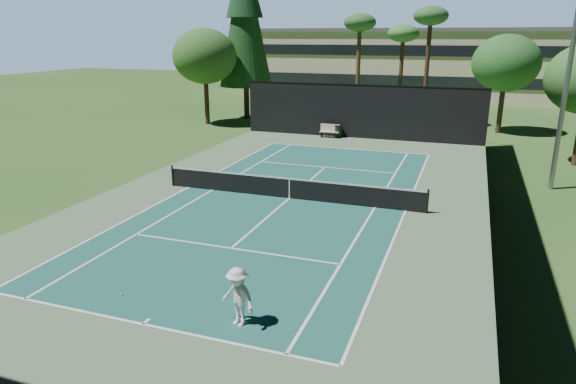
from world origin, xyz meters
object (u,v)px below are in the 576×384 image
Objects in this scene: tennis_ball_b at (297,195)px; tennis_net at (289,187)px; tennis_ball_d at (205,173)px; player at (238,297)px; park_bench at (330,130)px; tennis_ball_a at (122,295)px; tennis_ball_c at (344,192)px; trash_bin at (338,131)px.

tennis_net is at bearing -106.99° from tennis_ball_b.
tennis_ball_d is (-6.25, 2.23, -0.00)m from tennis_ball_b.
player is 1.12× the size of park_bench.
tennis_ball_d is (-6.07, 2.83, -0.53)m from tennis_net.
tennis_ball_a is at bearing -164.43° from player.
trash_bin reaches higher than tennis_ball_c.
tennis_ball_c reaches higher than tennis_ball_d.
trash_bin is at bearing 95.79° from tennis_net.
tennis_net is 0.82m from tennis_ball_b.
tennis_ball_b is 6.64m from tennis_ball_d.
park_bench is at bearing 119.46° from player.
park_bench is (-0.64, 26.21, 0.51)m from tennis_ball_a.
player is 1.77× the size of trash_bin.
tennis_ball_a reaches higher than tennis_ball_d.
player reaches higher than tennis_ball_c.
park_bench is (3.87, 12.66, 0.52)m from tennis_ball_d.
tennis_ball_a is 0.05× the size of park_bench.
tennis_net is 15.76m from trash_bin.
player is 25.78× the size of tennis_ball_b.
trash_bin is (-4.02, 26.69, -0.36)m from player.
tennis_net is at bearing -141.78° from tennis_ball_c.
park_bench is 0.65m from trash_bin.
tennis_ball_a is at bearing -106.93° from tennis_ball_c.
tennis_ball_c is 0.07× the size of trash_bin.
tennis_net reaches higher than trash_bin.
tennis_net is 13.65× the size of trash_bin.
tennis_ball_a is 14.28m from tennis_ball_d.
tennis_net reaches higher than tennis_ball_b.
trash_bin is at bearing 90.06° from tennis_ball_a.
tennis_ball_d is (-8.31, 1.07, -0.00)m from tennis_ball_c.
tennis_ball_a is 0.07× the size of trash_bin.
player is 25.89× the size of tennis_ball_c.
tennis_ball_b is 1.00× the size of tennis_ball_c.
park_bench is at bearing 98.09° from tennis_net.
tennis_net is 8.60× the size of park_bench.
player reaches higher than tennis_ball_d.
tennis_ball_a is 1.07× the size of tennis_ball_b.
trash_bin is (0.61, 0.20, -0.07)m from park_bench.
tennis_ball_b is (1.75, 11.33, -0.00)m from tennis_ball_a.
tennis_ball_a is at bearing -89.94° from trash_bin.
tennis_net is 2.90m from tennis_ball_c.
player is (2.43, -11.00, 0.28)m from tennis_net.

